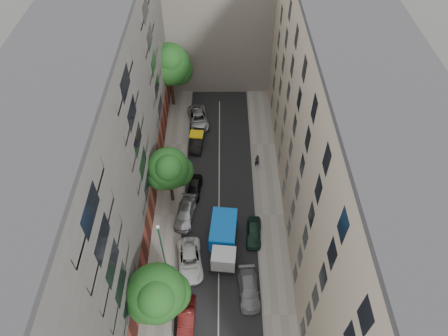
{
  "coord_description": "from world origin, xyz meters",
  "views": [
    {
      "loc": [
        0.43,
        -25.32,
        35.41
      ],
      "look_at": [
        0.55,
        1.52,
        6.0
      ],
      "focal_mm": 32.0,
      "sensor_mm": 36.0,
      "label": 1
    }
  ],
  "objects_px": {
    "tree_near": "(158,295)",
    "tree_far": "(170,66)",
    "lamp_post": "(161,243)",
    "tree_mid": "(169,170)",
    "car_left_1": "(187,317)",
    "car_right_1": "(249,289)",
    "car_left_5": "(197,141)",
    "car_left_6": "(198,118)",
    "tarp_truck": "(224,239)",
    "car_right_2": "(254,232)",
    "car_left_2": "(190,260)",
    "pedestrian": "(257,160)",
    "car_left_3": "(185,214)",
    "car_left_4": "(194,188)"
  },
  "relations": [
    {
      "from": "car_left_3",
      "to": "lamp_post",
      "type": "xyz_separation_m",
      "value": [
        -1.53,
        -5.98,
        3.79
      ]
    },
    {
      "from": "car_left_5",
      "to": "car_left_1",
      "type": "bearing_deg",
      "value": -84.38
    },
    {
      "from": "car_right_2",
      "to": "tarp_truck",
      "type": "bearing_deg",
      "value": -152.75
    },
    {
      "from": "car_left_4",
      "to": "car_right_2",
      "type": "relative_size",
      "value": 0.99
    },
    {
      "from": "tree_far",
      "to": "pedestrian",
      "type": "relative_size",
      "value": 5.37
    },
    {
      "from": "tree_near",
      "to": "tarp_truck",
      "type": "bearing_deg",
      "value": 55.15
    },
    {
      "from": "tree_far",
      "to": "pedestrian",
      "type": "bearing_deg",
      "value": -47.29
    },
    {
      "from": "car_left_5",
      "to": "tree_far",
      "type": "bearing_deg",
      "value": 119.38
    },
    {
      "from": "tarp_truck",
      "to": "car_left_3",
      "type": "distance_m",
      "value": 5.61
    },
    {
      "from": "car_left_5",
      "to": "car_right_2",
      "type": "bearing_deg",
      "value": -59.18
    },
    {
      "from": "car_left_6",
      "to": "tree_near",
      "type": "bearing_deg",
      "value": -103.56
    },
    {
      "from": "car_left_5",
      "to": "pedestrian",
      "type": "xyz_separation_m",
      "value": [
        7.3,
        -3.74,
        0.31
      ]
    },
    {
      "from": "car_left_6",
      "to": "tree_far",
      "type": "height_order",
      "value": "tree_far"
    },
    {
      "from": "tree_mid",
      "to": "tree_near",
      "type": "bearing_deg",
      "value": -88.75
    },
    {
      "from": "tree_far",
      "to": "lamp_post",
      "type": "bearing_deg",
      "value": -87.33
    },
    {
      "from": "car_left_1",
      "to": "car_left_3",
      "type": "relative_size",
      "value": 0.89
    },
    {
      "from": "car_left_3",
      "to": "car_left_5",
      "type": "relative_size",
      "value": 1.06
    },
    {
      "from": "car_left_2",
      "to": "car_left_5",
      "type": "distance_m",
      "value": 16.8
    },
    {
      "from": "tree_far",
      "to": "lamp_post",
      "type": "xyz_separation_m",
      "value": [
        1.17,
        -25.15,
        -1.93
      ]
    },
    {
      "from": "car_left_1",
      "to": "car_right_1",
      "type": "height_order",
      "value": "car_left_1"
    },
    {
      "from": "tree_near",
      "to": "tree_far",
      "type": "height_order",
      "value": "tree_far"
    },
    {
      "from": "tarp_truck",
      "to": "car_right_1",
      "type": "relative_size",
      "value": 1.41
    },
    {
      "from": "car_left_4",
      "to": "car_right_1",
      "type": "relative_size",
      "value": 0.84
    },
    {
      "from": "lamp_post",
      "to": "pedestrian",
      "type": "relative_size",
      "value": 4.07
    },
    {
      "from": "car_left_2",
      "to": "lamp_post",
      "type": "distance_m",
      "value": 4.43
    },
    {
      "from": "car_left_3",
      "to": "car_right_1",
      "type": "relative_size",
      "value": 1.02
    },
    {
      "from": "car_left_4",
      "to": "car_right_2",
      "type": "distance_m",
      "value": 8.77
    },
    {
      "from": "car_right_2",
      "to": "tree_near",
      "type": "xyz_separation_m",
      "value": [
        -8.36,
        -8.87,
        4.65
      ]
    },
    {
      "from": "car_left_2",
      "to": "car_left_3",
      "type": "relative_size",
      "value": 1.11
    },
    {
      "from": "car_right_2",
      "to": "lamp_post",
      "type": "xyz_separation_m",
      "value": [
        -8.73,
        -3.58,
        3.8
      ]
    },
    {
      "from": "car_right_2",
      "to": "lamp_post",
      "type": "relative_size",
      "value": 0.54
    },
    {
      "from": "car_left_4",
      "to": "car_left_3",
      "type": "bearing_deg",
      "value": -95.21
    },
    {
      "from": "car_left_6",
      "to": "lamp_post",
      "type": "height_order",
      "value": "lamp_post"
    },
    {
      "from": "car_left_3",
      "to": "car_left_6",
      "type": "xyz_separation_m",
      "value": [
        0.8,
        15.52,
        0.06
      ]
    },
    {
      "from": "pedestrian",
      "to": "car_left_3",
      "type": "bearing_deg",
      "value": 22.57
    },
    {
      "from": "tree_near",
      "to": "lamp_post",
      "type": "height_order",
      "value": "tree_near"
    },
    {
      "from": "tree_near",
      "to": "lamp_post",
      "type": "xyz_separation_m",
      "value": [
        -0.37,
        5.29,
        -0.85
      ]
    },
    {
      "from": "car_right_1",
      "to": "pedestrian",
      "type": "bearing_deg",
      "value": 80.37
    },
    {
      "from": "car_left_2",
      "to": "car_right_2",
      "type": "xyz_separation_m",
      "value": [
        6.4,
        3.2,
        -0.05
      ]
    },
    {
      "from": "car_left_1",
      "to": "car_left_2",
      "type": "relative_size",
      "value": 0.8
    },
    {
      "from": "pedestrian",
      "to": "tree_mid",
      "type": "bearing_deg",
      "value": 8.64
    },
    {
      "from": "tarp_truck",
      "to": "car_right_2",
      "type": "distance_m",
      "value": 3.51
    },
    {
      "from": "tree_far",
      "to": "lamp_post",
      "type": "distance_m",
      "value": 25.25
    },
    {
      "from": "tree_near",
      "to": "tree_far",
      "type": "xyz_separation_m",
      "value": [
        -1.54,
        30.43,
        1.08
      ]
    },
    {
      "from": "car_left_2",
      "to": "lamp_post",
      "type": "xyz_separation_m",
      "value": [
        -2.33,
        -0.38,
        3.75
      ]
    },
    {
      "from": "car_right_1",
      "to": "tree_far",
      "type": "distance_m",
      "value": 29.77
    },
    {
      "from": "car_left_2",
      "to": "car_left_5",
      "type": "relative_size",
      "value": 1.17
    },
    {
      "from": "car_left_1",
      "to": "tree_far",
      "type": "xyz_separation_m",
      "value": [
        -3.5,
        30.36,
        5.72
      ]
    },
    {
      "from": "lamp_post",
      "to": "tree_mid",
      "type": "bearing_deg",
      "value": 89.48
    },
    {
      "from": "car_left_2",
      "to": "car_left_5",
      "type": "xyz_separation_m",
      "value": [
        0.0,
        16.8,
        0.01
      ]
    }
  ]
}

